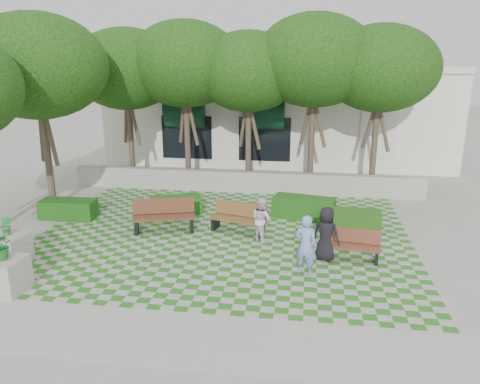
% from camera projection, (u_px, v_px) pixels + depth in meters
% --- Properties ---
extents(ground, '(90.00, 90.00, 0.00)m').
position_uv_depth(ground, '(217.00, 249.00, 14.30)').
color(ground, gray).
rests_on(ground, ground).
extents(lawn, '(12.00, 12.00, 0.00)m').
position_uv_depth(lawn, '(223.00, 237.00, 15.25)').
color(lawn, '#2B721E').
rests_on(lawn, ground).
extents(sidewalk_south, '(16.00, 2.00, 0.01)m').
position_uv_depth(sidewalk_south, '(175.00, 338.00, 9.84)').
color(sidewalk_south, '#9E9B93').
rests_on(sidewalk_south, ground).
extents(sidewalk_west, '(2.00, 12.00, 0.01)m').
position_uv_depth(sidewalk_west, '(19.00, 226.00, 16.23)').
color(sidewalk_west, '#9E9B93').
rests_on(sidewalk_west, ground).
extents(retaining_wall, '(15.00, 0.36, 0.90)m').
position_uv_depth(retaining_wall, '(244.00, 182.00, 20.05)').
color(retaining_wall, '#9E9B93').
rests_on(retaining_wall, ground).
extents(bench_east, '(1.72, 0.79, 0.87)m').
position_uv_depth(bench_east, '(351.00, 245.00, 13.52)').
color(bench_east, brown).
rests_on(bench_east, ground).
extents(bench_mid, '(1.95, 1.04, 0.97)m').
position_uv_depth(bench_mid, '(239.00, 218.00, 15.56)').
color(bench_mid, brown).
rests_on(bench_mid, ground).
extents(bench_west, '(2.16, 1.23, 1.08)m').
position_uv_depth(bench_west, '(164.00, 216.00, 15.63)').
color(bench_west, '#4F2C1B').
rests_on(bench_west, ground).
extents(hedge_east, '(1.98, 0.87, 0.68)m').
position_uv_depth(hedge_east, '(351.00, 220.00, 15.78)').
color(hedge_east, '#1F4913').
rests_on(hedge_east, ground).
extents(hedge_midright, '(2.32, 1.32, 0.76)m').
position_uv_depth(hedge_midright, '(304.00, 208.00, 16.90)').
color(hedge_midright, '#194A13').
rests_on(hedge_midright, ground).
extents(hedge_midleft, '(2.02, 1.38, 0.66)m').
position_uv_depth(hedge_midleft, '(176.00, 205.00, 17.37)').
color(hedge_midleft, '#1A5115').
rests_on(hedge_midleft, ground).
extents(hedge_west, '(2.00, 0.85, 0.69)m').
position_uv_depth(hedge_west, '(68.00, 209.00, 16.87)').
color(hedge_west, '#164813').
rests_on(hedge_west, ground).
extents(planter_front, '(0.95, 0.95, 1.59)m').
position_uv_depth(planter_front, '(5.00, 268.00, 11.56)').
color(planter_front, '#9E9B93').
rests_on(planter_front, ground).
extents(planter_back, '(0.97, 0.97, 1.45)m').
position_uv_depth(planter_back, '(10.00, 248.00, 13.15)').
color(planter_back, '#9E9B93').
rests_on(planter_back, ground).
extents(person_blue, '(0.71, 0.58, 1.69)m').
position_uv_depth(person_blue, '(306.00, 245.00, 12.44)').
color(person_blue, '#7492D3').
rests_on(person_blue, ground).
extents(person_dark, '(0.92, 0.78, 1.60)m').
position_uv_depth(person_dark, '(326.00, 234.00, 13.33)').
color(person_dark, black).
rests_on(person_dark, ground).
extents(person_white, '(0.87, 0.88, 1.44)m').
position_uv_depth(person_white, '(262.00, 220.00, 14.72)').
color(person_white, white).
rests_on(person_white, ground).
extents(tree_row, '(17.70, 13.40, 7.41)m').
position_uv_depth(tree_row, '(197.00, 68.00, 18.72)').
color(tree_row, '#47382B').
rests_on(tree_row, ground).
extents(building, '(18.00, 8.92, 5.15)m').
position_uv_depth(building, '(279.00, 112.00, 26.81)').
color(building, white).
rests_on(building, ground).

